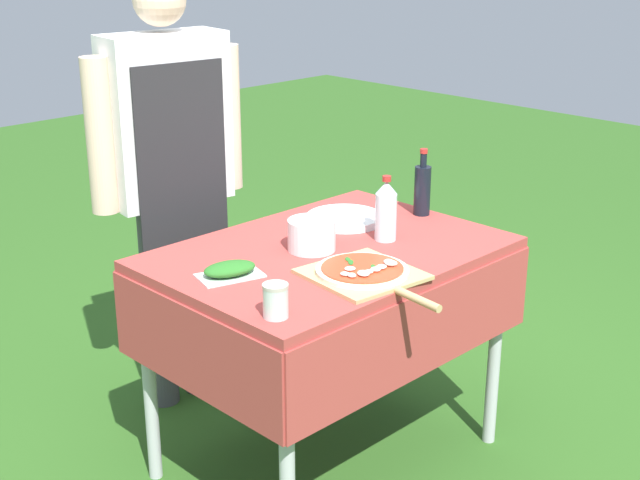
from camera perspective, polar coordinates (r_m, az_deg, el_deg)
The scene contains 10 objects.
ground_plane at distance 3.29m, azimuth 0.50°, elevation -13.74°, with size 12.00×12.00×0.00m, color #2D5B1E.
prep_table at distance 2.97m, azimuth 0.54°, elevation -2.38°, with size 1.15×0.81×0.80m.
person_cook at distance 3.36m, azimuth -9.62°, elevation 4.96°, with size 0.62×0.25×1.65m.
pizza_on_peel at distance 2.70m, azimuth 2.87°, elevation -2.11°, with size 0.34×0.50×0.05m.
oil_bottle at distance 3.27m, azimuth 6.57°, elevation 3.28°, with size 0.06×0.06×0.25m.
water_bottle at distance 2.99m, azimuth 4.24°, elevation 1.91°, with size 0.07×0.07×0.22m.
herb_container at distance 2.71m, azimuth -5.80°, elevation -1.91°, with size 0.22×0.17×0.05m.
mixing_tub at distance 2.90m, azimuth -0.54°, elevation 0.33°, with size 0.16×0.16×0.10m, color silver.
plate_stack at distance 3.19m, azimuth 1.58°, elevation 1.39°, with size 0.28×0.28×0.02m.
sauce_jar at distance 2.42m, azimuth -2.86°, elevation -4.02°, with size 0.07×0.07×0.10m.
Camera 1 is at (-1.95, -1.94, 1.82)m, focal length 50.00 mm.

